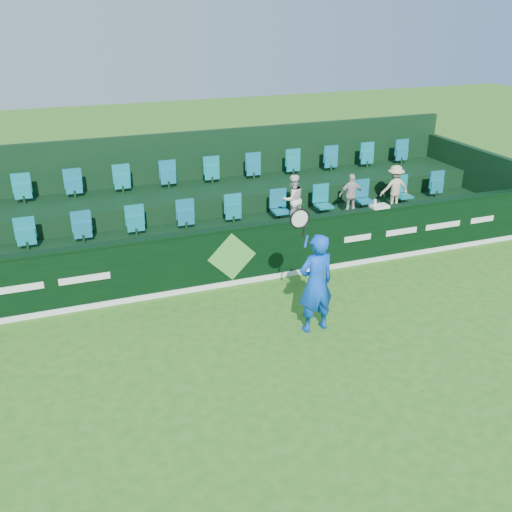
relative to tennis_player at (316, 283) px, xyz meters
name	(u,v)px	position (x,y,z in m)	size (l,w,h in m)	color
ground	(306,387)	(-0.89, -1.59, -0.99)	(60.00, 60.00, 0.00)	#2B6F1A
sponsor_hoarding	(231,256)	(-0.89, 2.41, -0.32)	(16.00, 0.25, 1.35)	black
stand_tier_front	(216,249)	(-0.89, 3.51, -0.59)	(16.00, 2.00, 0.80)	black
stand_tier_back	(196,214)	(-0.89, 5.41, -0.34)	(16.00, 1.80, 1.30)	black
stand_rear	(190,188)	(-0.89, 5.85, 0.22)	(16.00, 4.10, 2.60)	black
seat_row_front	(211,216)	(-0.89, 3.91, 0.11)	(13.50, 0.50, 0.60)	#0E7B85
seat_row_back	(191,176)	(-0.89, 5.71, 0.61)	(13.50, 0.50, 0.60)	#0E7B85
tennis_player	(316,283)	(0.00, 0.00, 0.00)	(1.02, 0.53, 2.57)	blue
spectator_left	(293,199)	(1.07, 3.53, 0.41)	(0.59, 0.46, 1.21)	white
spectator_middle	(351,195)	(2.67, 3.53, 0.34)	(0.63, 0.26, 1.08)	beige
spectator_right	(395,188)	(3.93, 3.53, 0.39)	(0.76, 0.44, 1.18)	beige
towel	(379,206)	(2.79, 2.41, 0.39)	(0.41, 0.27, 0.06)	white
drinks_bottle	(375,204)	(2.66, 2.41, 0.46)	(0.07, 0.07, 0.22)	silver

